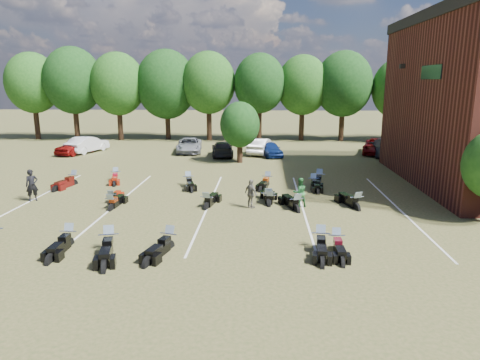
# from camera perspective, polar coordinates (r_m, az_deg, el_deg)

# --- Properties ---
(ground) EXTENTS (160.00, 160.00, 0.00)m
(ground) POSITION_cam_1_polar(r_m,az_deg,el_deg) (19.93, 3.29, -6.01)
(ground) COLOR brown
(ground) RESTS_ON ground
(car_0) EXTENTS (2.80, 4.66, 1.49)m
(car_0) POSITION_cam_1_polar(r_m,az_deg,el_deg) (41.89, -21.05, 4.27)
(car_0) COLOR maroon
(car_0) RESTS_ON ground
(car_1) EXTENTS (2.87, 4.84, 1.51)m
(car_1) POSITION_cam_1_polar(r_m,az_deg,el_deg) (42.47, -19.70, 4.50)
(car_1) COLOR silver
(car_1) RESTS_ON ground
(car_2) EXTENTS (2.75, 5.03, 1.34)m
(car_2) POSITION_cam_1_polar(r_m,az_deg,el_deg) (40.28, -6.80, 4.62)
(car_2) COLOR gray
(car_2) RESTS_ON ground
(car_3) EXTENTS (2.37, 4.69, 1.31)m
(car_3) POSITION_cam_1_polar(r_m,az_deg,el_deg) (38.01, -2.36, 4.18)
(car_3) COLOR black
(car_3) RESTS_ON ground
(car_4) EXTENTS (2.48, 4.02, 1.28)m
(car_4) POSITION_cam_1_polar(r_m,az_deg,el_deg) (38.00, 4.08, 4.13)
(car_4) COLOR navy
(car_4) RESTS_ON ground
(car_5) EXTENTS (2.60, 4.62, 1.44)m
(car_5) POSITION_cam_1_polar(r_m,az_deg,el_deg) (39.12, 2.83, 4.53)
(car_5) COLOR #B1B1AC
(car_5) RESTS_ON ground
(car_6) EXTENTS (3.69, 5.47, 1.39)m
(car_6) POSITION_cam_1_polar(r_m,az_deg,el_deg) (41.10, 17.81, 4.30)
(car_6) COLOR #5E0506
(car_6) RESTS_ON ground
(car_7) EXTENTS (2.56, 5.64, 1.60)m
(car_7) POSITION_cam_1_polar(r_m,az_deg,el_deg) (40.20, 18.78, 4.20)
(car_7) COLOR #3E3D43
(car_7) RESTS_ON ground
(person_black) EXTENTS (0.77, 0.74, 1.78)m
(person_black) POSITION_cam_1_polar(r_m,az_deg,el_deg) (26.25, -26.00, -0.64)
(person_black) COLOR black
(person_black) RESTS_ON ground
(person_green) EXTENTS (0.92, 0.82, 1.57)m
(person_green) POSITION_cam_1_polar(r_m,az_deg,el_deg) (22.74, 7.96, -1.64)
(person_green) COLOR #266730
(person_green) RESTS_ON ground
(person_grey) EXTENTS (0.89, 0.93, 1.54)m
(person_grey) POSITION_cam_1_polar(r_m,az_deg,el_deg) (22.31, 1.49, -1.83)
(person_grey) COLOR #625E54
(person_grey) RESTS_ON ground
(motorcycle_1) EXTENTS (1.38, 2.63, 1.40)m
(motorcycle_1) POSITION_cam_1_polar(r_m,az_deg,el_deg) (17.75, -16.97, -9.02)
(motorcycle_1) COLOR black
(motorcycle_1) RESTS_ON ground
(motorcycle_2) EXTENTS (0.76, 2.31, 1.28)m
(motorcycle_2) POSITION_cam_1_polar(r_m,az_deg,el_deg) (18.80, -21.78, -8.15)
(motorcycle_2) COLOR black
(motorcycle_2) RESTS_ON ground
(motorcycle_3) EXTENTS (1.33, 2.45, 1.30)m
(motorcycle_3) POSITION_cam_1_polar(r_m,az_deg,el_deg) (17.43, -9.42, -9.04)
(motorcycle_3) COLOR black
(motorcycle_3) RESTS_ON ground
(motorcycle_4) EXTENTS (0.94, 2.40, 1.31)m
(motorcycle_4) POSITION_cam_1_polar(r_m,az_deg,el_deg) (17.54, 10.64, -8.94)
(motorcycle_4) COLOR black
(motorcycle_4) RESTS_ON ground
(motorcycle_5) EXTENTS (0.71, 2.14, 1.18)m
(motorcycle_5) POSITION_cam_1_polar(r_m,az_deg,el_deg) (17.60, 12.68, -8.96)
(motorcycle_5) COLOR black
(motorcycle_5) RESTS_ON ground
(motorcycle_7) EXTENTS (0.71, 2.02, 1.11)m
(motorcycle_7) POSITION_cam_1_polar(r_m,az_deg,el_deg) (24.22, -16.73, -3.09)
(motorcycle_7) COLOR maroon
(motorcycle_7) RESTS_ON ground
(motorcycle_8) EXTENTS (0.80, 2.20, 1.21)m
(motorcycle_8) POSITION_cam_1_polar(r_m,az_deg,el_deg) (23.15, -16.76, -3.83)
(motorcycle_8) COLOR black
(motorcycle_8) RESTS_ON ground
(motorcycle_9) EXTENTS (1.15, 2.41, 1.29)m
(motorcycle_9) POSITION_cam_1_polar(r_m,az_deg,el_deg) (22.43, -4.45, -3.84)
(motorcycle_9) COLOR black
(motorcycle_9) RESTS_ON ground
(motorcycle_10) EXTENTS (0.89, 2.45, 1.34)m
(motorcycle_10) POSITION_cam_1_polar(r_m,az_deg,el_deg) (23.06, 3.76, -3.35)
(motorcycle_10) COLOR black
(motorcycle_10) RESTS_ON ground
(motorcycle_11) EXTENTS (1.51, 2.53, 1.34)m
(motorcycle_11) POSITION_cam_1_polar(r_m,az_deg,el_deg) (22.10, 7.53, -4.17)
(motorcycle_11) COLOR black
(motorcycle_11) RESTS_ON ground
(motorcycle_12) EXTENTS (0.87, 2.15, 1.17)m
(motorcycle_12) POSITION_cam_1_polar(r_m,az_deg,el_deg) (22.96, 3.99, -3.43)
(motorcycle_12) COLOR black
(motorcycle_12) RESTS_ON ground
(motorcycle_13) EXTENTS (1.50, 2.57, 1.36)m
(motorcycle_13) POSITION_cam_1_polar(r_m,az_deg,el_deg) (23.03, 15.23, -3.82)
(motorcycle_13) COLOR black
(motorcycle_13) RESTS_ON ground
(motorcycle_14) EXTENTS (1.26, 2.49, 1.33)m
(motorcycle_14) POSITION_cam_1_polar(r_m,az_deg,el_deg) (29.47, -21.28, -0.60)
(motorcycle_14) COLOR #460B0A
(motorcycle_14) RESTS_ON ground
(motorcycle_15) EXTENTS (1.25, 2.30, 1.22)m
(motorcycle_15) POSITION_cam_1_polar(r_m,az_deg,el_deg) (29.85, -16.19, -0.06)
(motorcycle_15) COLOR maroon
(motorcycle_15) RESTS_ON ground
(motorcycle_16) EXTENTS (1.33, 2.38, 1.27)m
(motorcycle_16) POSITION_cam_1_polar(r_m,az_deg,el_deg) (27.43, -6.88, -0.76)
(motorcycle_16) COLOR black
(motorcycle_16) RESTS_ON ground
(motorcycle_17) EXTENTS (1.26, 2.32, 1.24)m
(motorcycle_17) POSITION_cam_1_polar(r_m,az_deg,el_deg) (27.34, 3.66, -0.74)
(motorcycle_17) COLOR black
(motorcycle_17) RESTS_ON ground
(motorcycle_18) EXTENTS (0.80, 2.18, 1.20)m
(motorcycle_18) POSITION_cam_1_polar(r_m,az_deg,el_deg) (27.22, 9.75, -0.96)
(motorcycle_18) COLOR black
(motorcycle_18) RESTS_ON ground
(motorcycle_20) EXTENTS (1.26, 2.55, 1.36)m
(motorcycle_20) POSITION_cam_1_polar(r_m,az_deg,el_deg) (28.12, 10.48, -0.54)
(motorcycle_20) COLOR black
(motorcycle_20) RESTS_ON ground
(tree_line) EXTENTS (56.00, 6.00, 9.79)m
(tree_line) POSITION_cam_1_polar(r_m,az_deg,el_deg) (47.85, 2.11, 12.81)
(tree_line) COLOR black
(tree_line) RESTS_ON ground
(young_tree_midfield) EXTENTS (3.20, 3.20, 4.70)m
(young_tree_midfield) POSITION_cam_1_polar(r_m,az_deg,el_deg) (34.56, -0.03, 7.38)
(young_tree_midfield) COLOR black
(young_tree_midfield) RESTS_ON ground
(parking_lines) EXTENTS (20.10, 14.00, 0.01)m
(parking_lines) POSITION_cam_1_polar(r_m,az_deg,el_deg) (22.97, -4.24, -3.42)
(parking_lines) COLOR silver
(parking_lines) RESTS_ON ground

